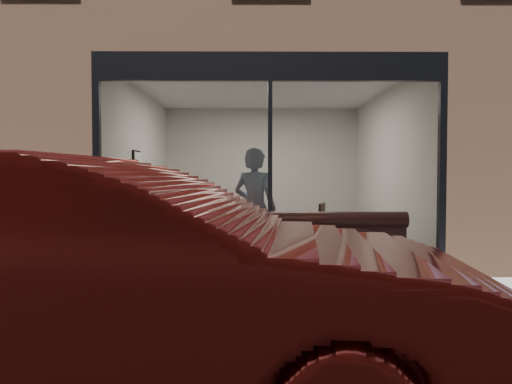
{
  "coord_description": "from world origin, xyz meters",
  "views": [
    {
      "loc": [
        -0.26,
        -5.03,
        1.49
      ],
      "look_at": [
        -0.2,
        2.4,
        1.22
      ],
      "focal_mm": 35.0,
      "sensor_mm": 36.0,
      "label": 1
    }
  ],
  "objects_px": {
    "banquette": "(269,258)",
    "cafe_chair_right": "(312,241)",
    "parked_car": "(112,285)",
    "person": "(255,209)",
    "cafe_chair_left": "(178,246)",
    "cafe_table_left": "(238,220)",
    "cafe_table_right": "(342,219)"
  },
  "relations": [
    {
      "from": "person",
      "to": "cafe_table_left",
      "type": "bearing_deg",
      "value": -26.88
    },
    {
      "from": "cafe_table_right",
      "to": "parked_car",
      "type": "distance_m",
      "value": 5.64
    },
    {
      "from": "banquette",
      "to": "cafe_chair_left",
      "type": "xyz_separation_m",
      "value": [
        -1.54,
        1.12,
        0.01
      ]
    },
    {
      "from": "banquette",
      "to": "cafe_chair_left",
      "type": "height_order",
      "value": "banquette"
    },
    {
      "from": "cafe_table_left",
      "to": "cafe_table_right",
      "type": "relative_size",
      "value": 1.13
    },
    {
      "from": "cafe_table_left",
      "to": "cafe_chair_right",
      "type": "height_order",
      "value": "cafe_table_left"
    },
    {
      "from": "banquette",
      "to": "cafe_chair_left",
      "type": "distance_m",
      "value": 1.91
    },
    {
      "from": "parked_car",
      "to": "banquette",
      "type": "bearing_deg",
      "value": -8.89
    },
    {
      "from": "parked_car",
      "to": "cafe_chair_right",
      "type": "bearing_deg",
      "value": -12.47
    },
    {
      "from": "person",
      "to": "parked_car",
      "type": "xyz_separation_m",
      "value": [
        -0.92,
        -4.65,
        -0.15
      ]
    },
    {
      "from": "person",
      "to": "cafe_chair_left",
      "type": "bearing_deg",
      "value": -9.32
    },
    {
      "from": "person",
      "to": "cafe_chair_left",
      "type": "relative_size",
      "value": 4.78
    },
    {
      "from": "banquette",
      "to": "parked_car",
      "type": "xyz_separation_m",
      "value": [
        -1.13,
        -4.4,
        0.57
      ]
    },
    {
      "from": "cafe_table_left",
      "to": "parked_car",
      "type": "xyz_separation_m",
      "value": [
        -0.64,
        -4.99,
        0.06
      ]
    },
    {
      "from": "banquette",
      "to": "cafe_table_right",
      "type": "relative_size",
      "value": 6.96
    },
    {
      "from": "banquette",
      "to": "person",
      "type": "bearing_deg",
      "value": 130.31
    },
    {
      "from": "person",
      "to": "cafe_chair_right",
      "type": "relative_size",
      "value": 4.26
    },
    {
      "from": "cafe_table_left",
      "to": "person",
      "type": "bearing_deg",
      "value": -50.96
    },
    {
      "from": "cafe_table_left",
      "to": "cafe_table_right",
      "type": "distance_m",
      "value": 1.72
    },
    {
      "from": "banquette",
      "to": "cafe_chair_left",
      "type": "bearing_deg",
      "value": 143.83
    },
    {
      "from": "cafe_chair_left",
      "to": "cafe_chair_right",
      "type": "bearing_deg",
      "value": -167.48
    },
    {
      "from": "banquette",
      "to": "parked_car",
      "type": "relative_size",
      "value": 0.82
    },
    {
      "from": "cafe_table_left",
      "to": "cafe_chair_right",
      "type": "relative_size",
      "value": 1.45
    },
    {
      "from": "cafe_chair_left",
      "to": "parked_car",
      "type": "relative_size",
      "value": 0.08
    },
    {
      "from": "banquette",
      "to": "cafe_chair_right",
      "type": "bearing_deg",
      "value": 63.47
    },
    {
      "from": "cafe_chair_right",
      "to": "person",
      "type": "bearing_deg",
      "value": 72.98
    },
    {
      "from": "cafe_table_right",
      "to": "cafe_chair_right",
      "type": "xyz_separation_m",
      "value": [
        -0.38,
        0.99,
        -0.5
      ]
    },
    {
      "from": "cafe_chair_right",
      "to": "parked_car",
      "type": "bearing_deg",
      "value": 91.15
    },
    {
      "from": "cafe_table_left",
      "to": "cafe_chair_left",
      "type": "bearing_deg",
      "value": 153.07
    },
    {
      "from": "person",
      "to": "cafe_table_right",
      "type": "xyz_separation_m",
      "value": [
        1.44,
        0.47,
        -0.21
      ]
    },
    {
      "from": "cafe_chair_right",
      "to": "parked_car",
      "type": "height_order",
      "value": "parked_car"
    },
    {
      "from": "cafe_table_right",
      "to": "banquette",
      "type": "bearing_deg",
      "value": -149.66
    }
  ]
}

